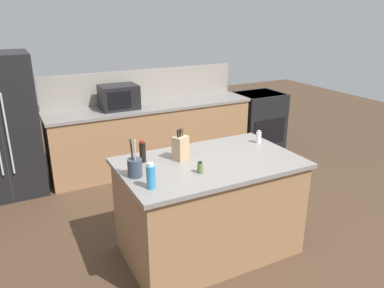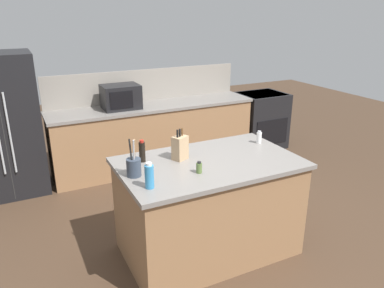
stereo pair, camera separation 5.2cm
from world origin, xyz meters
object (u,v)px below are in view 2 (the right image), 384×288
at_px(range_oven, 261,120).
at_px(spice_jar_oregano, 199,168).
at_px(utensil_crock, 134,167).
at_px(soy_sauce_bottle, 142,151).
at_px(microwave, 121,97).
at_px(knife_block, 180,148).
at_px(refrigerator, 3,126).
at_px(salt_shaker, 259,137).
at_px(dish_soap_bottle, 149,176).

bearing_deg(range_oven, spice_jar_oregano, -135.30).
bearing_deg(utensil_crock, range_oven, 37.05).
distance_m(utensil_crock, soy_sauce_bottle, 0.31).
relative_size(microwave, knife_block, 1.72).
xyz_separation_m(refrigerator, salt_shaker, (2.34, -2.06, 0.12)).
distance_m(knife_block, soy_sauce_bottle, 0.34).
distance_m(refrigerator, knife_block, 2.55).
xyz_separation_m(knife_block, spice_jar_oregano, (0.02, -0.34, -0.07)).
distance_m(range_oven, knife_block, 3.23).
height_order(range_oven, dish_soap_bottle, dish_soap_bottle).
height_order(soy_sauce_bottle, dish_soap_bottle, dish_soap_bottle).
bearing_deg(refrigerator, spice_jar_oregano, -59.14).
distance_m(utensil_crock, salt_shaker, 1.41).
relative_size(refrigerator, microwave, 3.53).
distance_m(salt_shaker, spice_jar_oregano, 0.97).
relative_size(spice_jar_oregano, soy_sauce_bottle, 0.50).
distance_m(range_oven, soy_sauce_bottle, 3.42).
bearing_deg(utensil_crock, knife_block, 18.27).
distance_m(refrigerator, spice_jar_oregano, 2.84).
bearing_deg(salt_shaker, spice_jar_oregano, -156.68).
bearing_deg(spice_jar_oregano, salt_shaker, 23.32).
bearing_deg(refrigerator, soy_sauce_bottle, -60.80).
xyz_separation_m(microwave, utensil_crock, (-0.54, -2.20, -0.08)).
xyz_separation_m(microwave, dish_soap_bottle, (-0.50, -2.46, -0.07)).
xyz_separation_m(range_oven, microwave, (-2.38, 0.00, 0.64)).
distance_m(microwave, salt_shaker, 2.18).
distance_m(soy_sauce_bottle, dish_soap_bottle, 0.54).
xyz_separation_m(microwave, knife_block, (-0.05, -2.04, -0.05)).
xyz_separation_m(spice_jar_oregano, soy_sauce_bottle, (-0.34, 0.45, 0.05)).
bearing_deg(spice_jar_oregano, microwave, 89.31).
distance_m(microwave, soy_sauce_bottle, 1.98).
xyz_separation_m(utensil_crock, dish_soap_bottle, (0.04, -0.26, 0.02)).
relative_size(refrigerator, range_oven, 1.91).
xyz_separation_m(range_oven, salt_shaker, (-1.52, -2.00, 0.53)).
bearing_deg(utensil_crock, salt_shaker, 8.15).
xyz_separation_m(knife_block, soy_sauce_bottle, (-0.33, 0.10, -0.02)).
xyz_separation_m(refrigerator, range_oven, (3.87, -0.05, -0.41)).
xyz_separation_m(range_oven, spice_jar_oregano, (-2.41, -2.39, 0.52)).
bearing_deg(utensil_crock, spice_jar_oregano, -19.78).
distance_m(refrigerator, dish_soap_bottle, 2.71).
bearing_deg(refrigerator, salt_shaker, -41.26).
bearing_deg(microwave, refrigerator, 178.02).
height_order(knife_block, salt_shaker, knife_block).
bearing_deg(dish_soap_bottle, utensil_crock, 98.54).
distance_m(microwave, dish_soap_bottle, 2.52).
xyz_separation_m(range_oven, utensil_crock, (-2.92, -2.20, 0.56)).
relative_size(knife_block, utensil_crock, 0.91).
relative_size(range_oven, utensil_crock, 2.87).
bearing_deg(spice_jar_oregano, range_oven, 44.70).
xyz_separation_m(refrigerator, microwave, (1.48, -0.05, 0.22)).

